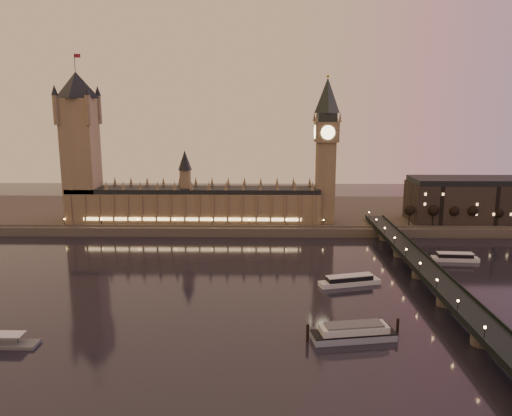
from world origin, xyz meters
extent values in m
plane|color=black|center=(0.00, 0.00, 0.00)|extent=(700.00, 700.00, 0.00)
cube|color=#423D35|center=(30.00, 165.00, 3.00)|extent=(560.00, 130.00, 6.00)
cube|color=brown|center=(-40.00, 121.00, 17.00)|extent=(180.00, 26.00, 22.00)
cube|color=black|center=(-40.00, 121.00, 29.60)|extent=(180.00, 22.00, 3.20)
cube|color=#FFCC7F|center=(-40.00, 107.50, 11.00)|extent=(153.00, 0.25, 2.20)
cube|color=brown|center=(-120.00, 121.00, 50.00)|extent=(22.00, 22.00, 88.00)
cone|color=black|center=(-120.00, 121.00, 103.00)|extent=(31.68, 31.68, 18.00)
cylinder|color=black|center=(-120.00, 121.00, 118.00)|extent=(0.44, 0.44, 12.00)
cube|color=maroon|center=(-117.80, 121.00, 122.50)|extent=(4.00, 0.15, 2.50)
cube|color=brown|center=(54.00, 121.00, 35.00)|extent=(13.00, 13.00, 58.00)
cube|color=brown|center=(54.00, 121.00, 71.00)|extent=(16.00, 16.00, 14.00)
cylinder|color=#FFEAA5|center=(54.00, 112.82, 71.00)|extent=(9.60, 0.35, 9.60)
cylinder|color=#FFEAA5|center=(45.82, 121.00, 71.00)|extent=(0.35, 9.60, 9.60)
cube|color=black|center=(54.00, 121.00, 81.00)|extent=(13.00, 13.00, 6.00)
cone|color=black|center=(54.00, 121.00, 96.00)|extent=(17.68, 17.68, 24.00)
sphere|color=gold|center=(54.00, 121.00, 109.00)|extent=(2.00, 2.00, 2.00)
cube|color=black|center=(92.00, 0.00, 8.00)|extent=(13.00, 260.00, 2.00)
cube|color=black|center=(85.70, 0.00, 9.50)|extent=(0.60, 260.00, 1.00)
cube|color=black|center=(98.30, 0.00, 9.50)|extent=(0.60, 260.00, 1.00)
cube|color=black|center=(172.00, 127.00, 20.00)|extent=(110.00, 36.00, 28.00)
cube|color=black|center=(172.00, 127.00, 36.00)|extent=(108.00, 34.00, 4.00)
cylinder|color=black|center=(111.72, 109.00, 11.15)|extent=(0.70, 0.70, 10.29)
sphere|color=black|center=(111.72, 109.00, 16.52)|extent=(6.86, 6.86, 6.86)
cylinder|color=black|center=(126.85, 109.00, 11.15)|extent=(0.70, 0.70, 10.29)
sphere|color=black|center=(126.85, 109.00, 16.52)|extent=(6.86, 6.86, 6.86)
cylinder|color=black|center=(141.98, 109.00, 11.15)|extent=(0.70, 0.70, 10.29)
sphere|color=black|center=(141.98, 109.00, 16.52)|extent=(6.86, 6.86, 6.86)
cylinder|color=black|center=(157.12, 109.00, 11.15)|extent=(0.70, 0.70, 10.29)
sphere|color=black|center=(157.12, 109.00, 16.52)|extent=(6.86, 6.86, 6.86)
cylinder|color=black|center=(172.25, 109.00, 11.15)|extent=(0.70, 0.70, 10.29)
sphere|color=black|center=(172.25, 109.00, 16.52)|extent=(6.86, 6.86, 6.86)
cube|color=silver|center=(53.58, 7.12, 1.15)|extent=(32.18, 14.80, 2.31)
cube|color=black|center=(53.58, 7.12, 3.46)|extent=(23.95, 11.48, 2.31)
cube|color=silver|center=(53.58, 7.12, 4.83)|extent=(24.63, 11.91, 0.42)
cube|color=silver|center=(121.65, 48.37, 1.12)|extent=(26.84, 8.38, 2.24)
cube|color=black|center=(121.65, 48.37, 3.36)|extent=(19.89, 6.73, 2.24)
cube|color=silver|center=(121.65, 48.37, 4.68)|extent=(20.44, 7.03, 0.41)
cube|color=#8691AA|center=(44.90, -53.44, 1.30)|extent=(33.14, 14.14, 2.61)
cube|color=black|center=(44.90, -53.44, 2.86)|extent=(33.14, 14.14, 0.50)
cube|color=silver|center=(44.90, -53.44, 4.41)|extent=(27.04, 12.17, 2.61)
cube|color=#595B5E|center=(44.90, -53.44, 6.07)|extent=(22.92, 10.53, 0.70)
cylinder|color=black|center=(27.09, -55.38, 3.41)|extent=(1.10, 1.10, 6.82)
cylinder|color=black|center=(62.71, -49.49, 3.41)|extent=(1.10, 1.10, 6.82)
camera|label=1|loc=(10.27, -232.00, 87.28)|focal=35.00mm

